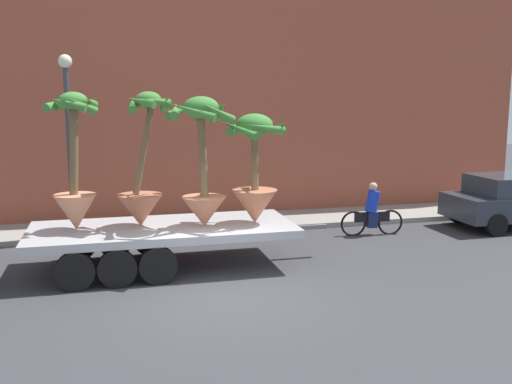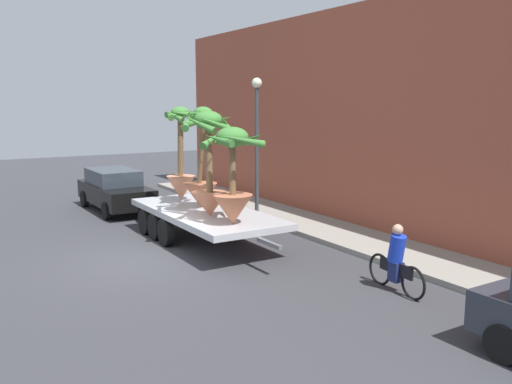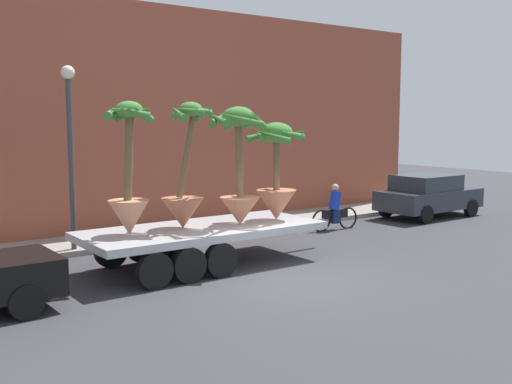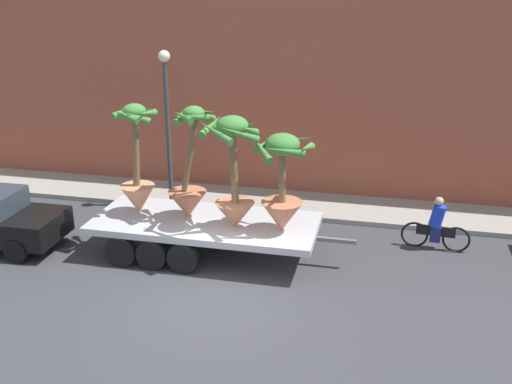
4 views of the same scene
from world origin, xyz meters
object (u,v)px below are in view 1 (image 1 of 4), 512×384
at_px(cyclist, 372,212).
at_px(street_lamp, 68,122).
at_px(potted_palm_front, 75,175).
at_px(potted_palm_middle, 255,174).
at_px(potted_palm_extra, 143,181).
at_px(potted_palm_rear, 202,166).
at_px(flatbed_trailer, 153,235).

height_order(cyclist, street_lamp, street_lamp).
bearing_deg(cyclist, potted_palm_front, -168.38).
height_order(potted_palm_middle, street_lamp, street_lamp).
xyz_separation_m(potted_palm_extra, cyclist, (6.46, 1.60, -1.36)).
distance_m(potted_palm_middle, potted_palm_front, 3.99).
relative_size(potted_palm_rear, street_lamp, 0.61).
relative_size(potted_palm_front, potted_palm_extra, 1.00).
bearing_deg(cyclist, potted_palm_rear, -158.82).
height_order(potted_palm_rear, potted_palm_front, potted_palm_front).
xyz_separation_m(potted_palm_rear, potted_palm_extra, (-1.30, 0.40, -0.33)).
distance_m(flatbed_trailer, potted_palm_extra, 1.27).
bearing_deg(potted_palm_rear, cyclist, 21.18).
xyz_separation_m(cyclist, street_lamp, (-8.18, 1.41, 2.56)).
bearing_deg(potted_palm_front, cyclist, 11.62).
height_order(flatbed_trailer, potted_palm_middle, potted_palm_middle).
height_order(potted_palm_rear, cyclist, potted_palm_rear).
height_order(potted_palm_rear, street_lamp, street_lamp).
bearing_deg(potted_palm_extra, potted_palm_front, -179.05).
xyz_separation_m(flatbed_trailer, potted_palm_front, (-1.63, 0.07, 1.44)).
height_order(flatbed_trailer, potted_palm_extra, potted_palm_extra).
distance_m(flatbed_trailer, cyclist, 6.50).
bearing_deg(flatbed_trailer, potted_palm_front, 177.43).
height_order(flatbed_trailer, street_lamp, street_lamp).
height_order(flatbed_trailer, potted_palm_front, potted_palm_front).
distance_m(potted_palm_front, street_lamp, 3.22).
relative_size(potted_palm_front, street_lamp, 0.63).
bearing_deg(potted_palm_front, flatbed_trailer, -2.57).
relative_size(potted_palm_rear, potted_palm_extra, 0.97).
bearing_deg(potted_palm_middle, cyclist, 26.11).
distance_m(flatbed_trailer, street_lamp, 4.40).
bearing_deg(potted_palm_extra, cyclist, 13.94).
bearing_deg(flatbed_trailer, cyclist, 15.15).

